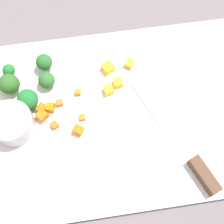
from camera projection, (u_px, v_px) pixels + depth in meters
The scene contains 21 objects.
ground_plane at pixel (112, 116), 0.62m from camera, with size 4.00×4.00×0.00m, color slate.
cutting_board at pixel (112, 115), 0.62m from camera, with size 0.55×0.37×0.01m, color white.
prep_bowl at pixel (13, 123), 0.58m from camera, with size 0.08×0.08×0.04m, color #BCB4B7.
chef_knife at pixel (186, 150), 0.58m from camera, with size 0.14×0.29×0.02m.
carrot_dice_0 at pixel (42, 116), 0.60m from camera, with size 0.02×0.02×0.02m, color orange.
carrot_dice_1 at pixel (78, 92), 0.62m from camera, with size 0.01×0.01×0.01m, color orange.
carrot_dice_2 at pixel (82, 118), 0.61m from camera, with size 0.01×0.01×0.01m, color orange.
carrot_dice_3 at pixel (60, 103), 0.62m from camera, with size 0.01×0.01×0.01m, color orange.
carrot_dice_4 at pixel (78, 130), 0.59m from camera, with size 0.01×0.02×0.02m, color orange.
carrot_dice_5 at pixel (50, 108), 0.61m from camera, with size 0.02×0.01×0.01m, color orange.
carrot_dice_6 at pixel (42, 109), 0.61m from camera, with size 0.02×0.02×0.01m, color orange.
carrot_dice_7 at pixel (55, 125), 0.60m from camera, with size 0.01×0.01×0.01m, color orange.
pepper_dice_0 at pixel (108, 68), 0.64m from camera, with size 0.02×0.02×0.02m, color yellow.
pepper_dice_1 at pixel (109, 90), 0.62m from camera, with size 0.02×0.02×0.02m, color yellow.
pepper_dice_2 at pixel (118, 83), 0.63m from camera, with size 0.02×0.02×0.02m, color yellow.
pepper_dice_3 at pixel (130, 64), 0.65m from camera, with size 0.02×0.02×0.02m, color yellow.
broccoli_floret_0 at pixel (28, 100), 0.60m from camera, with size 0.04×0.04×0.04m.
broccoli_floret_1 at pixel (47, 80), 0.62m from camera, with size 0.03×0.03×0.03m.
broccoli_floret_2 at pixel (44, 62), 0.63m from camera, with size 0.03×0.03×0.04m.
broccoli_floret_3 at pixel (9, 84), 0.61m from camera, with size 0.04×0.04×0.04m.
broccoli_floret_4 at pixel (9, 70), 0.63m from camera, with size 0.02×0.02×0.03m.
Camera 1 is at (-0.03, -0.22, 0.58)m, focal length 51.58 mm.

